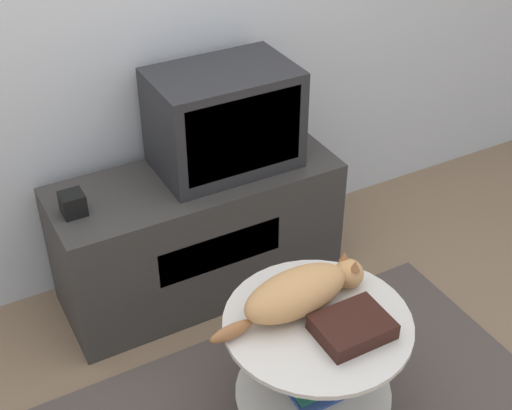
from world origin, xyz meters
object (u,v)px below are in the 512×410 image
(tv, at_px, (224,119))
(cat, at_px, (300,292))
(speaker, at_px, (73,204))
(dvd_box, at_px, (352,327))

(tv, distance_m, cat, 0.88)
(tv, relative_size, speaker, 6.46)
(tv, height_order, dvd_box, tv)
(tv, bearing_deg, cat, -99.65)
(dvd_box, bearing_deg, cat, 114.98)
(tv, relative_size, dvd_box, 2.42)
(speaker, bearing_deg, tv, 4.27)
(speaker, height_order, dvd_box, speaker)
(tv, height_order, speaker, tv)
(dvd_box, height_order, cat, cat)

